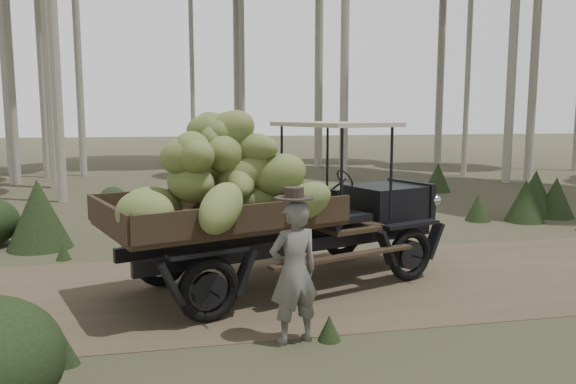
% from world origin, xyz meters
% --- Properties ---
extents(ground, '(120.00, 120.00, 0.00)m').
position_xyz_m(ground, '(0.00, 0.00, 0.00)').
color(ground, '#473D2B').
rests_on(ground, ground).
extents(dirt_track, '(70.00, 4.00, 0.01)m').
position_xyz_m(dirt_track, '(0.00, 0.00, 0.00)').
color(dirt_track, brown).
rests_on(dirt_track, ground).
extents(banana_truck, '(5.56, 3.63, 2.74)m').
position_xyz_m(banana_truck, '(-2.09, -0.16, 1.57)').
color(banana_truck, black).
rests_on(banana_truck, ground).
extents(farmer, '(0.68, 0.53, 1.77)m').
position_xyz_m(farmer, '(-1.96, -2.06, 0.84)').
color(farmer, '#615E59').
rests_on(farmer, ground).
extents(undergrowth, '(22.68, 21.69, 1.35)m').
position_xyz_m(undergrowth, '(0.19, -1.22, 0.52)').
color(undergrowth, '#233319').
rests_on(undergrowth, ground).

